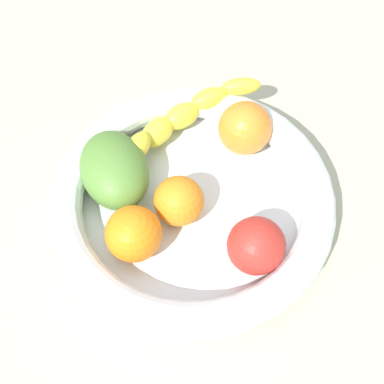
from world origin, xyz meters
TOP-DOWN VIEW (x-y plane):
  - kitchen_counter at (0.00, 0.00)cm, footprint 120.00×120.00cm
  - fruit_bowl at (0.00, 0.00)cm, footprint 33.34×33.34cm
  - banana_draped_left at (-2.64, 9.95)cm, footprint 18.18×17.90cm
  - orange_front at (-1.45, -1.22)cm, footprint 5.85×5.85cm
  - orange_mid_left at (-6.12, -5.75)cm, footprint 6.31×6.31cm
  - orange_mid_right at (6.18, 9.47)cm, footprint 6.74×6.74cm
  - tomato_red at (7.17, -6.64)cm, footprint 6.39×6.39cm
  - mango_green at (-9.30, 2.71)cm, footprint 11.57×13.24cm

SIDE VIEW (x-z plane):
  - kitchen_counter at x=0.00cm, z-range 0.00..3.00cm
  - fruit_bowl at x=0.00cm, z-range 3.10..8.67cm
  - orange_front at x=-1.45cm, z-range 4.69..10.54cm
  - mango_green at x=-9.30cm, z-range 4.69..10.91cm
  - orange_mid_left at x=-6.12cm, z-range 4.69..11.00cm
  - banana_draped_left at x=-2.64cm, z-range 5.36..10.37cm
  - tomato_red at x=7.17cm, z-range 4.69..11.08cm
  - orange_mid_right at x=6.18cm, z-range 4.69..11.43cm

